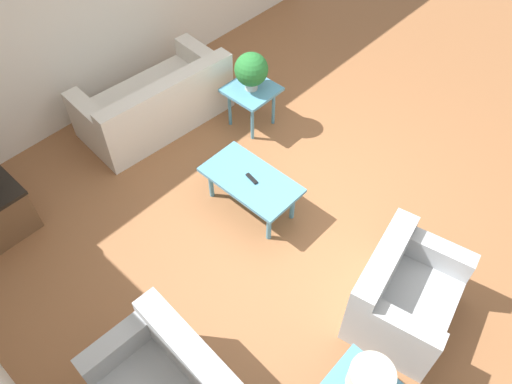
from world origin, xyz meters
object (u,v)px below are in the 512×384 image
side_table_plant (251,94)px  potted_plant (251,70)px  sofa (157,104)px  coffee_table (251,182)px  armchair (402,296)px  table_lamp (370,381)px

side_table_plant → potted_plant: bearing=153.4°
sofa → potted_plant: potted_plant is taller
coffee_table → side_table_plant: side_table_plant is taller
potted_plant → armchair: bearing=159.9°
armchair → coffee_table: bearing=78.5°
potted_plant → table_lamp: 3.59m
sofa → potted_plant: size_ratio=4.00×
armchair → side_table_plant: bearing=59.2°
side_table_plant → table_lamp: table_lamp is taller
side_table_plant → armchair: bearing=159.9°
coffee_table → side_table_plant: size_ratio=1.84×
coffee_table → table_lamp: size_ratio=2.32×
coffee_table → potted_plant: bearing=-47.2°
coffee_table → table_lamp: (-2.07, 1.04, 0.46)m
potted_plant → sofa: bearing=41.4°
armchair → coffee_table: 1.82m
side_table_plant → potted_plant: size_ratio=1.20×
armchair → table_lamp: bearing=-176.8°
table_lamp → sofa: bearing=-18.0°
coffee_table → armchair: bearing=179.2°
coffee_table → potted_plant: size_ratio=2.20×
sofa → table_lamp: size_ratio=4.22×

